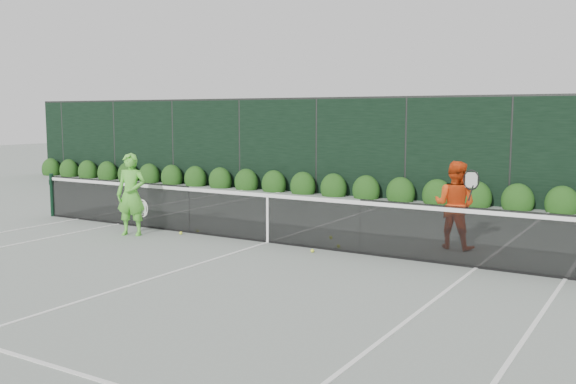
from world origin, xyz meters
The scene contains 8 objects.
ground centered at (0.00, 0.00, 0.00)m, with size 80.00×80.00×0.00m, color gray.
tennis_net centered at (-0.02, 0.00, 0.53)m, with size 12.90×0.10×1.07m.
player_woman centered at (-2.88, -0.81, 0.86)m, with size 0.74×0.61×1.73m.
player_man centered at (3.31, 1.39, 0.83)m, with size 0.93×0.68×1.66m.
court_lines centered at (0.00, 0.00, 0.01)m, with size 11.03×23.83×0.01m.
windscreen_fence centered at (0.00, -2.71, 1.51)m, with size 32.00×21.07×3.06m.
hedge_row centered at (0.00, 7.15, 0.23)m, with size 31.66×0.65×0.94m.
tennis_balls centered at (-0.07, 0.15, 0.03)m, with size 3.53×1.38×0.07m.
Camera 1 is at (6.82, -10.49, 2.54)m, focal length 40.00 mm.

